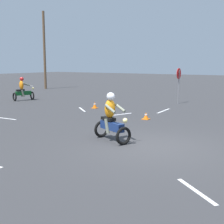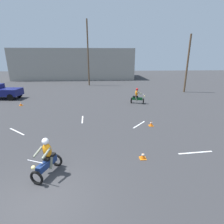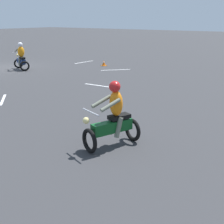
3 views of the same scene
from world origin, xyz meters
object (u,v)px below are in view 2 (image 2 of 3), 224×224
at_px(motorcycle_rider_foreground, 47,159).
at_px(pickup_truck, 1,91).
at_px(motorcycle_rider_background, 137,97).
at_px(traffic_cone_mid_left, 151,124).
at_px(utility_pole_near, 187,64).
at_px(traffic_cone_near_right, 143,156).
at_px(traffic_cone_near_left, 21,104).
at_px(utility_pole_far, 88,54).

relative_size(motorcycle_rider_foreground, pickup_truck, 0.38).
xyz_separation_m(motorcycle_rider_background, pickup_truck, (-15.63, 3.27, 0.20)).
bearing_deg(motorcycle_rider_background, traffic_cone_mid_left, 15.99).
distance_m(motorcycle_rider_foreground, pickup_truck, 17.55).
xyz_separation_m(traffic_cone_mid_left, utility_pole_near, (8.38, 12.38, 3.67)).
distance_m(traffic_cone_near_right, utility_pole_near, 19.69).
height_order(motorcycle_rider_foreground, pickup_truck, pickup_truck).
relative_size(traffic_cone_near_left, traffic_cone_mid_left, 1.00).
bearing_deg(traffic_cone_mid_left, utility_pole_near, 55.91).
distance_m(motorcycle_rider_foreground, utility_pole_near, 22.76).
xyz_separation_m(traffic_cone_near_left, utility_pole_far, (6.29, 13.29, 5.15)).
xyz_separation_m(pickup_truck, utility_pole_near, (23.70, 2.60, 2.92)).
distance_m(motorcycle_rider_foreground, traffic_cone_mid_left, 7.81).
bearing_deg(motorcycle_rider_background, motorcycle_rider_foreground, -9.61).
bearing_deg(utility_pole_near, traffic_cone_near_right, -121.13).
bearing_deg(motorcycle_rider_background, utility_pole_near, 144.77).
relative_size(pickup_truck, utility_pole_near, 0.56).
distance_m(traffic_cone_near_left, traffic_cone_near_right, 14.71).
relative_size(traffic_cone_near_right, utility_pole_near, 0.04).
relative_size(motorcycle_rider_foreground, traffic_cone_near_left, 4.57).
bearing_deg(utility_pole_near, utility_pole_far, 152.18).
relative_size(pickup_truck, traffic_cone_mid_left, 11.87).
relative_size(motorcycle_rider_foreground, traffic_cone_near_right, 5.07).
bearing_deg(motorcycle_rider_foreground, utility_pole_near, -107.51).
distance_m(motorcycle_rider_background, traffic_cone_near_left, 12.14).
height_order(traffic_cone_mid_left, utility_pole_near, utility_pole_near).
relative_size(traffic_cone_near_left, utility_pole_near, 0.05).
xyz_separation_m(motorcycle_rider_foreground, traffic_cone_near_left, (-5.89, 11.47, -0.55)).
bearing_deg(motorcycle_rider_foreground, utility_pole_far, -69.07).
distance_m(motorcycle_rider_background, traffic_cone_mid_left, 6.54).
bearing_deg(traffic_cone_near_right, motorcycle_rider_foreground, -168.59).
height_order(pickup_truck, traffic_cone_mid_left, pickup_truck).
bearing_deg(utility_pole_near, motorcycle_rider_foreground, -129.38).
relative_size(traffic_cone_near_left, utility_pole_far, 0.03).
bearing_deg(traffic_cone_near_left, pickup_truck, 136.21).
bearing_deg(traffic_cone_mid_left, motorcycle_rider_background, 87.25).
xyz_separation_m(motorcycle_rider_background, traffic_cone_near_left, (-12.13, -0.09, -0.55)).
relative_size(motorcycle_rider_foreground, utility_pole_far, 0.16).
distance_m(pickup_truck, traffic_cone_near_right, 19.57).
bearing_deg(pickup_truck, traffic_cone_near_right, -128.92).
height_order(traffic_cone_near_left, traffic_cone_near_right, traffic_cone_near_left).
distance_m(traffic_cone_near_right, traffic_cone_mid_left, 4.49).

